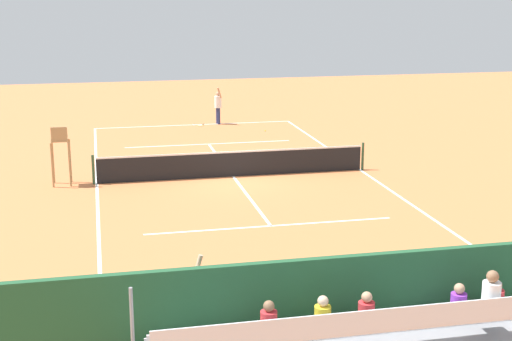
# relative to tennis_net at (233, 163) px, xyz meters

# --- Properties ---
(ground_plane) EXTENTS (60.00, 60.00, 0.00)m
(ground_plane) POSITION_rel_tennis_net_xyz_m (0.00, 0.00, -0.50)
(ground_plane) COLOR #D17542
(court_line_markings) EXTENTS (10.10, 22.20, 0.01)m
(court_line_markings) POSITION_rel_tennis_net_xyz_m (0.00, -0.04, -0.50)
(court_line_markings) COLOR white
(court_line_markings) RESTS_ON ground
(tennis_net) EXTENTS (10.30, 0.10, 1.07)m
(tennis_net) POSITION_rel_tennis_net_xyz_m (0.00, 0.00, 0.00)
(tennis_net) COLOR black
(tennis_net) RESTS_ON ground
(backdrop_wall) EXTENTS (18.00, 0.16, 2.00)m
(backdrop_wall) POSITION_rel_tennis_net_xyz_m (0.00, 14.00, 0.50)
(backdrop_wall) COLOR #235633
(backdrop_wall) RESTS_ON ground
(bleacher_stand) EXTENTS (9.06, 2.40, 2.48)m
(bleacher_stand) POSITION_rel_tennis_net_xyz_m (-0.02, 15.30, 0.40)
(bleacher_stand) COLOR gray
(bleacher_stand) RESTS_ON ground
(umpire_chair) EXTENTS (0.67, 0.67, 2.14)m
(umpire_chair) POSITION_rel_tennis_net_xyz_m (6.20, -0.10, 0.81)
(umpire_chair) COLOR #A88456
(umpire_chair) RESTS_ON ground
(courtside_bench) EXTENTS (1.80, 0.40, 0.93)m
(courtside_bench) POSITION_rel_tennis_net_xyz_m (-3.05, 13.27, 0.06)
(courtside_bench) COLOR #234C2D
(courtside_bench) RESTS_ON ground
(equipment_bag) EXTENTS (0.90, 0.36, 0.36)m
(equipment_bag) POSITION_rel_tennis_net_xyz_m (-1.23, 13.40, -0.32)
(equipment_bag) COLOR #B22D2D
(equipment_bag) RESTS_ON ground
(tennis_player) EXTENTS (0.42, 0.55, 1.93)m
(tennis_player) POSITION_rel_tennis_net_xyz_m (-1.26, -10.99, 0.51)
(tennis_player) COLOR navy
(tennis_player) RESTS_ON ground
(tennis_racket) EXTENTS (0.46, 0.56, 0.03)m
(tennis_racket) POSITION_rel_tennis_net_xyz_m (-0.31, -10.74, -0.49)
(tennis_racket) COLOR black
(tennis_racket) RESTS_ON ground
(tennis_ball_near) EXTENTS (0.07, 0.07, 0.07)m
(tennis_ball_near) POSITION_rel_tennis_net_xyz_m (-3.19, -8.49, -0.47)
(tennis_ball_near) COLOR #CCDB33
(tennis_ball_near) RESTS_ON ground
(line_judge) EXTENTS (0.43, 0.55, 1.93)m
(line_judge) POSITION_rel_tennis_net_xyz_m (3.10, 13.38, 0.51)
(line_judge) COLOR #232328
(line_judge) RESTS_ON ground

